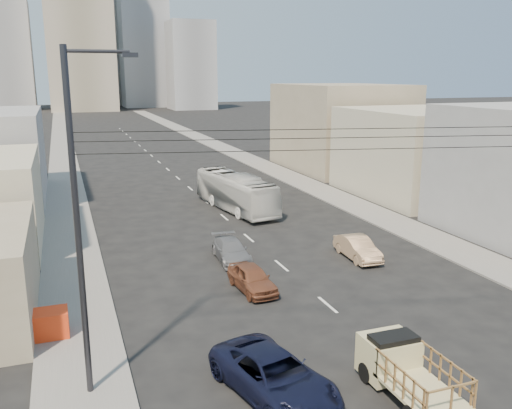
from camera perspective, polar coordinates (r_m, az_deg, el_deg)
ground at (r=21.53m, az=17.82°, el=-18.20°), size 420.00×420.00×0.00m
sidewalk_left at (r=84.94m, az=-19.68°, el=5.25°), size 3.50×180.00×0.12m
sidewalk_right at (r=88.14m, az=-4.17°, el=6.27°), size 3.50×180.00×0.12m
lane_dashes at (r=69.14m, az=-9.75°, el=4.07°), size 0.15×104.00×0.01m
flatbed_pickup at (r=20.52m, az=15.55°, el=-16.18°), size 1.95×4.41×1.90m
navy_pickup at (r=19.98m, az=1.93°, el=-17.57°), size 3.85×6.02×1.55m
city_bus at (r=45.44m, az=-2.18°, el=1.35°), size 4.17×11.29×3.07m
sedan_brown at (r=28.68m, az=-0.42°, el=-7.78°), size 1.88×4.08×1.35m
sedan_tan at (r=34.10m, az=10.64°, el=-4.51°), size 1.64×4.20×1.36m
sedan_grey at (r=33.22m, az=-2.64°, el=-4.85°), size 2.04×4.49×1.27m
streetlamp_left at (r=18.81m, az=-18.02°, el=-1.49°), size 2.36×0.25×12.00m
overhead_wires at (r=19.75m, az=17.05°, el=6.76°), size 23.01×5.02×0.72m
crate_stack at (r=25.40m, az=-21.19°, el=-11.64°), size 1.80×1.20×1.14m
bldg_right_mid at (r=53.01m, az=16.66°, el=5.25°), size 11.00×14.00×8.00m
bldg_right_far at (r=66.60m, az=8.89°, el=8.09°), size 12.00×16.00×10.00m
high_rise_tower at (r=185.35m, az=-18.27°, el=18.71°), size 20.00×20.00×60.00m
midrise_ne at (r=201.63m, az=-11.72°, el=15.75°), size 16.00×16.00×40.00m
midrise_nw at (r=194.83m, az=-24.75°, el=14.04°), size 15.00×15.00×34.00m
midrise_back at (r=215.23m, az=-15.63°, el=15.92°), size 18.00×18.00×44.00m
midrise_east at (r=184.05m, az=-6.87°, el=14.30°), size 14.00×14.00×28.00m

